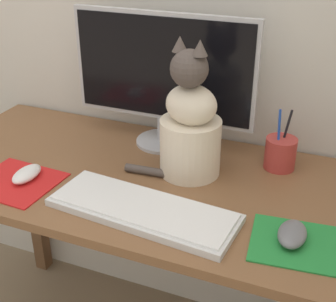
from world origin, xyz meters
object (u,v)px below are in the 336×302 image
Objects in this scene: computer_mouse_left at (27,174)px; cat at (190,126)px; computer_mouse_right at (292,234)px; pen_cup at (280,153)px; monitor at (163,74)px; keyboard at (143,209)px.

cat is at bearing 27.84° from computer_mouse_left.
computer_mouse_left is 0.27× the size of cat.
pen_cup is at bearing 104.86° from computer_mouse_right.
monitor is 0.41m from pen_cup.
pen_cup is (-0.09, 0.32, 0.03)m from computer_mouse_right.
computer_mouse_right is at bearing -16.56° from cat.
cat is (0.03, 0.23, 0.13)m from keyboard.
computer_mouse_left reaches higher than keyboard.
monitor reaches higher than pen_cup.
monitor is at bearing 110.47° from keyboard.
pen_cup is (0.26, 0.35, 0.03)m from keyboard.
keyboard is at bearing -82.19° from cat.
cat reaches higher than computer_mouse_right.
computer_mouse_left is at bearing -178.73° from keyboard.
pen_cup is at bearing 27.88° from computer_mouse_left.
cat is at bearing 86.48° from keyboard.
monitor is at bearing 54.10° from computer_mouse_left.
computer_mouse_right reaches higher than computer_mouse_left.
keyboard is 0.44m from pen_cup.
keyboard is 4.61× the size of computer_mouse_right.
computer_mouse_right is at bearing -75.14° from pen_cup.
keyboard is (0.10, -0.37, -0.21)m from monitor.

